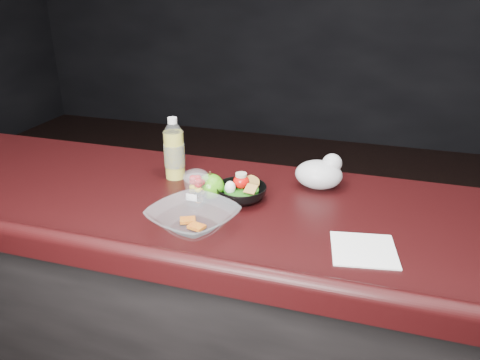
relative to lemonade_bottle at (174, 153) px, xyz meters
name	(u,v)px	position (x,y,z in m)	size (l,w,h in m)	color
counter	(236,336)	(0.26, -0.14, -0.60)	(4.06, 0.71, 1.02)	black
lemonade_bottle	(174,153)	(0.00, 0.00, 0.00)	(0.07, 0.07, 0.21)	gold
fruit_cup	(196,187)	(0.15, -0.17, -0.03)	(0.08, 0.08, 0.11)	white
green_apple	(210,186)	(0.17, -0.12, -0.05)	(0.09, 0.09, 0.09)	#31870F
plastic_bag	(320,173)	(0.48, 0.06, -0.04)	(0.15, 0.13, 0.11)	silver
snack_bowl	(241,192)	(0.27, -0.10, -0.06)	(0.16, 0.16, 0.08)	black
takeout_bowl	(193,218)	(0.19, -0.30, -0.06)	(0.30, 0.30, 0.06)	silver
paper_napkin	(364,250)	(0.65, -0.29, -0.09)	(0.16, 0.16, 0.00)	white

